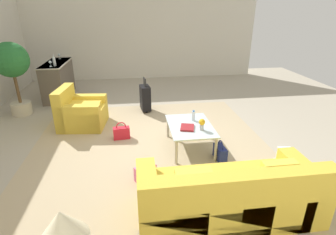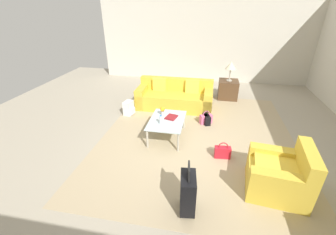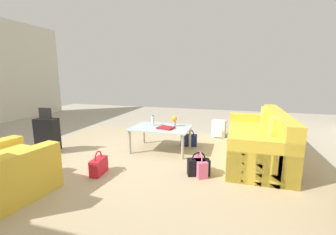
% 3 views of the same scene
% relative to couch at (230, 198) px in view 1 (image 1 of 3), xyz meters
% --- Properties ---
extents(ground_plane, '(12.00, 12.00, 0.00)m').
position_rel_couch_xyz_m(ground_plane, '(2.19, 0.60, -0.29)').
color(ground_plane, '#A89E89').
extents(wall_right, '(0.12, 8.00, 3.10)m').
position_rel_couch_xyz_m(wall_right, '(7.25, 0.60, 1.26)').
color(wall_right, beige).
rests_on(wall_right, ground).
extents(area_rug, '(5.20, 4.40, 0.01)m').
position_rel_couch_xyz_m(area_rug, '(1.59, 0.80, -0.29)').
color(area_rug, tan).
rests_on(area_rug, ground).
extents(couch, '(0.91, 2.21, 0.84)m').
position_rel_couch_xyz_m(couch, '(0.00, 0.00, 0.00)').
color(couch, gold).
rests_on(couch, ground).
extents(armchair, '(0.99, 1.02, 0.86)m').
position_rel_couch_xyz_m(armchair, '(3.10, 2.27, 0.00)').
color(armchair, gold).
rests_on(armchair, ground).
extents(coffee_table, '(1.10, 0.77, 0.46)m').
position_rel_couch_xyz_m(coffee_table, '(1.79, 0.10, 0.12)').
color(coffee_table, silver).
rests_on(coffee_table, ground).
extents(water_bottle, '(0.06, 0.06, 0.20)m').
position_rel_couch_xyz_m(water_bottle, '(1.99, 0.00, 0.26)').
color(water_bottle, silver).
rests_on(water_bottle, coffee_table).
extents(coffee_table_book, '(0.33, 0.30, 0.03)m').
position_rel_couch_xyz_m(coffee_table_book, '(1.67, 0.18, 0.18)').
color(coffee_table_book, maroon).
rests_on(coffee_table_book, coffee_table).
extents(flower_vase, '(0.11, 0.11, 0.21)m').
position_rel_couch_xyz_m(flower_vase, '(1.57, -0.05, 0.29)').
color(flower_vase, '#B2B7BC').
rests_on(flower_vase, coffee_table).
extents(table_lamp, '(0.34, 0.34, 0.62)m').
position_rel_couch_xyz_m(table_lamp, '(-1.01, 1.60, 0.79)').
color(table_lamp, '#ADA899').
rests_on(table_lamp, side_table).
extents(bar_console, '(1.67, 0.60, 1.00)m').
position_rel_couch_xyz_m(bar_console, '(5.29, 3.20, 0.22)').
color(bar_console, brown).
rests_on(bar_console, ground).
extents(wine_glass_leftmost, '(0.08, 0.08, 0.15)m').
position_rel_couch_xyz_m(wine_glass_leftmost, '(4.72, 3.17, 0.81)').
color(wine_glass_leftmost, silver).
rests_on(wine_glass_leftmost, bar_console).
extents(wine_glass_left_of_centre, '(0.08, 0.08, 0.15)m').
position_rel_couch_xyz_m(wine_glass_left_of_centre, '(5.86, 3.21, 0.81)').
color(wine_glass_left_of_centre, silver).
rests_on(wine_glass_left_of_centre, bar_console).
extents(wine_bottle_clear, '(0.07, 0.07, 0.30)m').
position_rel_couch_xyz_m(wine_bottle_clear, '(4.80, 3.09, 0.82)').
color(wine_bottle_clear, silver).
rests_on(wine_bottle_clear, bar_console).
extents(suitcase_black, '(0.42, 0.27, 0.85)m').
position_rel_couch_xyz_m(suitcase_black, '(3.79, 0.80, 0.06)').
color(suitcase_black, black).
rests_on(suitcase_black, ground).
extents(handbag_pink, '(0.27, 0.35, 0.36)m').
position_rel_couch_xyz_m(handbag_pink, '(0.92, 0.97, -0.17)').
color(handbag_pink, pink).
rests_on(handbag_pink, ground).
extents(handbag_navy, '(0.33, 0.16, 0.36)m').
position_rel_couch_xyz_m(handbag_navy, '(1.33, -0.33, -0.17)').
color(handbag_navy, navy).
rests_on(handbag_navy, ground).
extents(handbag_black, '(0.35, 0.24, 0.36)m').
position_rel_couch_xyz_m(handbag_black, '(0.93, 0.98, -0.17)').
color(handbag_black, black).
rests_on(handbag_black, ground).
extents(handbag_red, '(0.17, 0.33, 0.36)m').
position_rel_couch_xyz_m(handbag_red, '(2.34, 1.36, -0.17)').
color(handbag_red, red).
rests_on(handbag_red, ground).
extents(backpack_white, '(0.33, 0.29, 0.40)m').
position_rel_couch_xyz_m(backpack_white, '(0.79, -1.19, -0.10)').
color(backpack_white, white).
rests_on(backpack_white, ground).
extents(potted_ficus, '(0.79, 0.79, 1.73)m').
position_rel_couch_xyz_m(potted_ficus, '(3.99, 3.80, 0.90)').
color(potted_ficus, '#BCB299').
rests_on(potted_ficus, ground).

